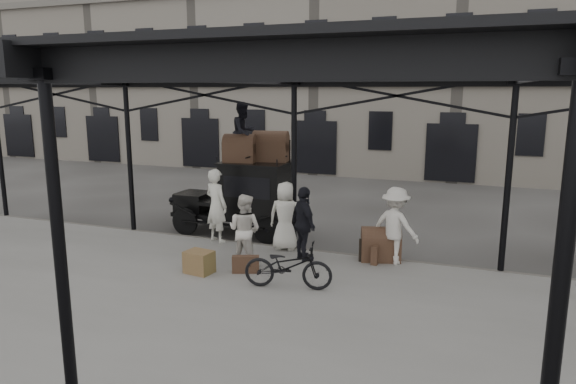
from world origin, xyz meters
name	(u,v)px	position (x,y,z in m)	size (l,w,h in m)	color
ground	(264,279)	(0.00, 0.00, 0.00)	(120.00, 120.00, 0.00)	#383533
platform	(222,311)	(0.00, -2.00, 0.07)	(28.00, 8.00, 0.15)	slate
canopy	(223,66)	(0.00, -1.72, 4.60)	(22.50, 9.00, 4.74)	black
building_frontage	(398,35)	(0.00, 18.00, 7.00)	(64.00, 8.00, 14.00)	slate
taxi	(247,194)	(-1.88, 3.21, 1.20)	(3.65, 1.55, 2.18)	black
porter_left	(216,206)	(-2.13, 1.80, 1.14)	(0.72, 0.48, 1.99)	silver
porter_midleft	(245,230)	(-0.62, 0.35, 1.00)	(0.82, 0.64, 1.69)	beige
porter_centre	(285,216)	(-0.16, 1.80, 1.03)	(0.86, 0.56, 1.76)	silver
porter_official	(304,224)	(0.55, 1.16, 1.05)	(1.05, 0.44, 1.80)	black
porter_right	(395,226)	(2.63, 1.70, 1.06)	(1.18, 0.68, 1.82)	beige
bicycle	(288,266)	(0.83, -0.65, 0.63)	(0.64, 1.83, 0.96)	black
porter_roof	(244,132)	(-1.91, 3.11, 3.02)	(0.81, 0.63, 1.68)	black
steamer_trunk_roof_near	(240,150)	(-1.96, 2.96, 2.51)	(0.90, 0.55, 0.66)	#4D3224
steamer_trunk_roof_far	(271,149)	(-1.21, 3.41, 2.54)	(0.98, 0.60, 0.72)	#4D3224
steamer_trunk_platform	(381,246)	(2.29, 1.80, 0.49)	(0.93, 0.57, 0.68)	#4D3224
wicker_hamper	(199,262)	(-1.36, -0.50, 0.40)	(0.60, 0.45, 0.50)	brown
suitcase_upright	(377,253)	(2.24, 1.62, 0.38)	(0.15, 0.60, 0.45)	#4D3224
suitcase_flat	(246,264)	(-0.38, -0.15, 0.35)	(0.60, 0.15, 0.40)	#4D3224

